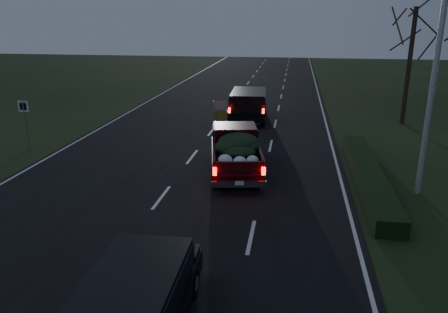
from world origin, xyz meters
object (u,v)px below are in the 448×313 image
(lead_suv, at_px, (248,102))
(rear_suv, at_px, (135,298))
(pickup_truck, at_px, (235,148))
(light_pole, at_px, (439,45))

(lead_suv, xyz_separation_m, rear_suv, (-0.08, -20.63, -0.19))
(pickup_truck, relative_size, lead_suv, 1.01)
(light_pole, relative_size, pickup_truck, 1.66)
(light_pole, relative_size, rear_suv, 2.03)
(pickup_truck, height_order, rear_suv, pickup_truck)
(pickup_truck, bearing_deg, light_pole, -21.75)
(rear_suv, bearing_deg, light_pole, 48.66)
(pickup_truck, distance_m, lead_suv, 10.01)
(light_pole, xyz_separation_m, lead_suv, (-7.71, 11.40, -4.32))
(light_pole, height_order, rear_suv, light_pole)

